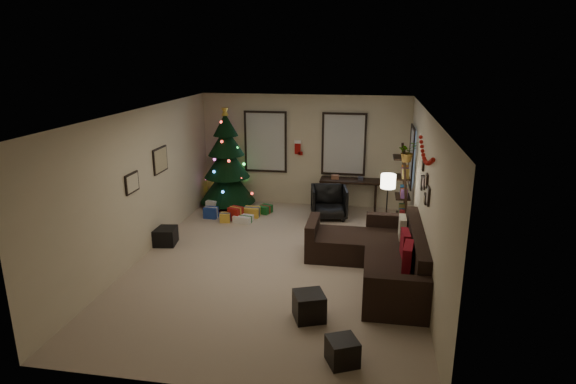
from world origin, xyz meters
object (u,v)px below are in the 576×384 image
object	(u,v)px
desk	(350,183)
bookshelf	(404,191)
sofa	(380,257)
christmas_tree	(227,165)
desk_chair	(329,202)

from	to	relation	value
desk	bookshelf	xyz separation A→B (m)	(1.16, -1.27, 0.23)
bookshelf	sofa	bearing A→B (deg)	-102.79
christmas_tree	desk_chair	distance (m)	2.65
desk_chair	bookshelf	distance (m)	1.79
desk_chair	bookshelf	size ratio (longest dim) A/B	0.40
desk	sofa	bearing A→B (deg)	-78.46
sofa	christmas_tree	bearing A→B (deg)	138.82
sofa	desk_chair	xyz separation A→B (m)	(-1.12, 2.72, 0.08)
christmas_tree	desk_chair	xyz separation A→B (m)	(2.53, -0.47, -0.66)
christmas_tree	desk	bearing A→B (deg)	3.51
desk	christmas_tree	bearing A→B (deg)	-176.49
christmas_tree	desk_chair	size ratio (longest dim) A/B	3.34
christmas_tree	desk	world-z (taller)	christmas_tree
christmas_tree	desk	distance (m)	2.98
desk	desk_chair	world-z (taller)	desk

